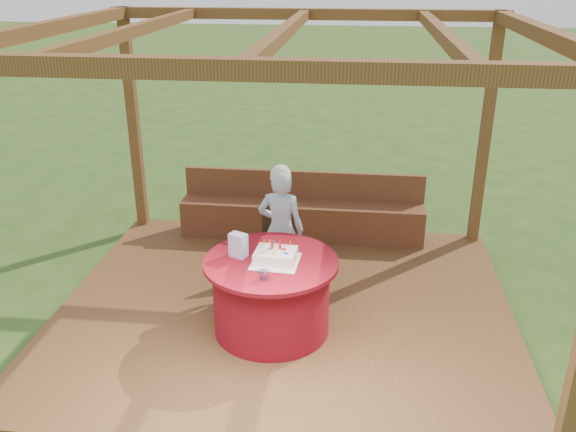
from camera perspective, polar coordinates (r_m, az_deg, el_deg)
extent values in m
plane|color=#2B4918|center=(6.27, -0.27, -9.34)|extent=(60.00, 60.00, 0.00)
cube|color=brown|center=(6.24, -0.27, -8.88)|extent=(4.50, 4.00, 0.12)
cube|color=brown|center=(7.91, -14.21, 8.09)|extent=(0.12, 0.12, 2.60)
cube|color=brown|center=(7.55, 17.95, 6.98)|extent=(0.12, 0.12, 2.60)
cube|color=brown|center=(3.50, -4.25, 13.56)|extent=(4.50, 0.14, 0.12)
cube|color=brown|center=(7.20, 1.62, 18.37)|extent=(4.50, 0.14, 0.12)
cube|color=brown|center=(5.98, -21.88, 15.92)|extent=(0.14, 4.00, 0.12)
cube|color=brown|center=(5.50, 23.15, 15.25)|extent=(0.14, 4.00, 0.12)
cube|color=brown|center=(5.65, -14.12, 16.50)|extent=(0.10, 3.70, 0.10)
cube|color=brown|center=(5.34, -0.33, 16.82)|extent=(0.10, 3.70, 0.10)
cube|color=brown|center=(5.34, 14.25, 16.15)|extent=(0.10, 3.70, 0.10)
cube|color=brown|center=(7.61, 1.29, -0.34)|extent=(3.00, 0.42, 0.45)
cube|color=brown|center=(7.63, 1.45, 2.95)|extent=(3.00, 0.06, 0.35)
cylinder|color=maroon|center=(5.68, -1.56, -7.62)|extent=(1.07, 1.07, 0.69)
cylinder|color=maroon|center=(5.50, -1.60, -4.35)|extent=(1.23, 1.23, 0.04)
cube|color=#361F11|center=(6.58, -0.44, -2.67)|extent=(0.50, 0.50, 0.05)
cylinder|color=#361F11|center=(6.50, -1.40, -4.91)|extent=(0.04, 0.04, 0.38)
cylinder|color=#361F11|center=(6.57, 1.21, -4.59)|extent=(0.04, 0.04, 0.38)
cylinder|color=#361F11|center=(6.77, -2.03, -3.74)|extent=(0.04, 0.04, 0.38)
cylinder|color=#361F11|center=(6.84, 0.48, -3.44)|extent=(0.04, 0.04, 0.38)
cube|color=#361F11|center=(6.64, -0.82, -0.30)|extent=(0.37, 0.18, 0.45)
imported|color=#9BC8E6|center=(6.29, -0.67, -1.27)|extent=(0.50, 0.35, 1.31)
sphere|color=white|center=(6.07, -0.70, 3.85)|extent=(0.21, 0.21, 0.21)
cube|color=white|center=(5.47, -1.17, -4.26)|extent=(0.44, 0.44, 0.01)
cube|color=white|center=(5.44, -1.17, -3.75)|extent=(0.38, 0.31, 0.10)
cylinder|color=red|center=(5.44, -1.49, -2.70)|extent=(0.03, 0.03, 0.08)
cylinder|color=red|center=(5.43, -0.76, -2.74)|extent=(0.03, 0.03, 0.08)
sphere|color=orange|center=(5.37, -2.32, -3.37)|extent=(0.04, 0.04, 0.04)
sphere|color=yellow|center=(5.35, -1.28, -3.47)|extent=(0.04, 0.04, 0.04)
sphere|color=blue|center=(5.36, -0.19, -3.44)|extent=(0.04, 0.04, 0.04)
sphere|color=green|center=(5.44, -1.78, -3.02)|extent=(0.04, 0.04, 0.04)
sphere|color=red|center=(5.43, -0.40, -3.05)|extent=(0.04, 0.04, 0.04)
cube|color=#C982AA|center=(5.53, -4.68, -2.73)|extent=(0.18, 0.16, 0.22)
imported|color=white|center=(5.15, -2.31, -5.59)|extent=(0.11, 0.11, 0.08)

